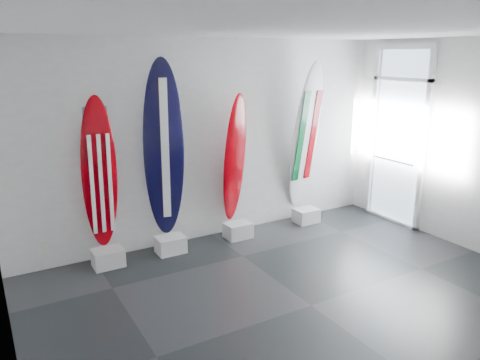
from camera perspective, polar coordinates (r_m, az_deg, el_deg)
floor at (r=5.53m, az=8.76°, el=-15.01°), size 6.00×6.00×0.00m
ceiling at (r=4.79m, az=10.28°, el=17.79°), size 6.00×6.00×0.00m
wall_back at (r=7.00m, az=-3.64°, el=4.80°), size 6.00×0.00×6.00m
wall_left at (r=3.88m, az=-27.47°, el=-5.66°), size 0.00×5.00×5.00m
display_block_usa at (r=6.56m, az=-15.91°, el=-9.19°), size 0.40×0.30×0.24m
surfboard_usa at (r=6.28m, az=-16.89°, el=0.71°), size 0.46×0.20×2.05m
display_block_navy at (r=6.80m, az=-8.54°, el=-7.85°), size 0.40×0.30×0.24m
surfboard_navy at (r=6.48m, az=-9.34°, el=3.67°), size 0.59×0.29×2.50m
display_block_swiss at (r=7.25m, az=-0.24°, el=-6.18°), size 0.40×0.30×0.24m
surfboard_swiss at (r=7.00m, az=-0.66°, el=2.60°), size 0.52×0.41×2.00m
display_block_italy at (r=7.95m, az=8.15°, el=-4.35°), size 0.40×0.30×0.24m
surfboard_italy at (r=7.69m, az=8.07°, el=5.32°), size 0.61×0.54×2.45m
wall_outlet at (r=6.63m, az=-22.82°, el=-7.39°), size 0.09×0.02×0.13m
glass_door at (r=8.09m, az=18.83°, el=4.89°), size 0.12×1.16×2.85m
balcony at (r=9.31m, az=23.77°, el=-0.16°), size 2.80×2.20×1.20m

